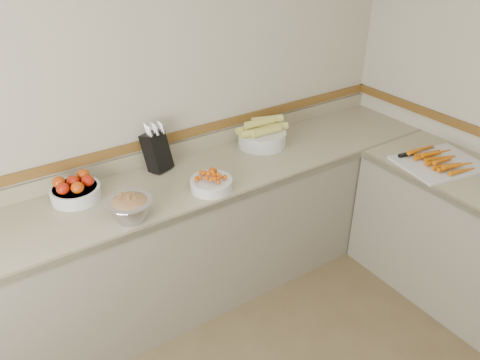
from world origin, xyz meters
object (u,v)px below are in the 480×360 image
tomato_bowl (75,190)px  rhubarb_bowl (130,207)px  knife_block (157,150)px  cutting_board (439,161)px  cherry_tomato_bowl (211,182)px  corn_bowl (262,135)px

tomato_bowl → rhubarb_bowl: size_ratio=1.11×
knife_block → rhubarb_bowl: bearing=-129.8°
tomato_bowl → cutting_board: tomato_bowl is taller
cherry_tomato_bowl → cutting_board: 1.50m
cherry_tomato_bowl → rhubarb_bowl: rhubarb_bowl is taller
tomato_bowl → corn_bowl: bearing=-0.9°
corn_bowl → cutting_board: corn_bowl is taller
rhubarb_bowl → cutting_board: size_ratio=0.44×
knife_block → cherry_tomato_bowl: (0.16, -0.40, -0.09)m
corn_bowl → cutting_board: (0.79, -0.87, -0.05)m
knife_block → cherry_tomato_bowl: 0.44m
rhubarb_bowl → cutting_board: (1.91, -0.52, -0.05)m
corn_bowl → cutting_board: bearing=-47.9°
cherry_tomato_bowl → corn_bowl: (0.60, 0.32, 0.03)m
knife_block → cherry_tomato_bowl: knife_block is taller
tomato_bowl → rhubarb_bowl: rhubarb_bowl is taller
knife_block → corn_bowl: bearing=-6.1°
corn_bowl → rhubarb_bowl: (-1.12, -0.35, -0.00)m
tomato_bowl → cutting_board: size_ratio=0.49×
cherry_tomato_bowl → cutting_board: cherry_tomato_bowl is taller
knife_block → cutting_board: 1.82m
knife_block → cutting_board: (1.55, -0.95, -0.11)m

